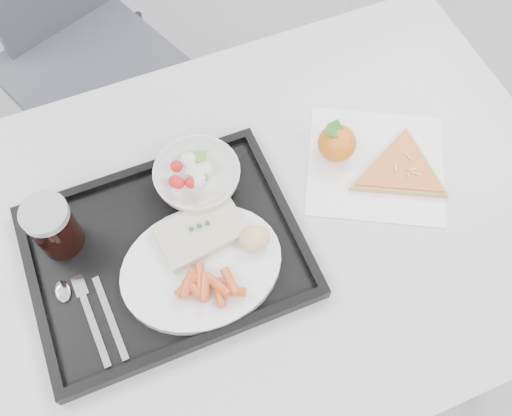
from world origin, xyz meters
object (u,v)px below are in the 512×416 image
Objects in this scene: chair at (76,27)px; pizza_slice at (401,170)px; dinner_plate at (202,267)px; cola_glass at (53,227)px; table at (245,243)px; salad_bowl at (197,177)px; tangerine at (337,143)px; tray at (166,253)px.

chair reaches higher than pizza_slice.
dinner_plate is 0.25m from cola_glass.
table is 7.89× the size of salad_bowl.
tangerine reaches higher than pizza_slice.
chair is at bearing 91.16° from tray.
pizza_slice is (0.40, 0.05, -0.01)m from dinner_plate.
cola_glass is at bearing 171.30° from pizza_slice.
table is 4.44× the size of dinner_plate.
cola_glass is 0.61m from pizza_slice.
table is 13.28× the size of tangerine.
salad_bowl is at bearing 72.39° from dinner_plate.
chair is at bearing 98.92° from salad_bowl.
salad_bowl is at bearing 174.42° from tangerine.
salad_bowl is 1.68× the size of tangerine.
tangerine reaches higher than table.
tangerine is (0.37, -0.74, 0.25)m from chair.
cola_glass is 0.50× the size of pizza_slice.
chair reaches higher than salad_bowl.
dinner_plate is at bearing -34.48° from cola_glass.
tangerine is at bearing -5.58° from salad_bowl.
table is at bearing -159.95° from tangerine.
salad_bowl is at bearing 114.58° from table.
salad_bowl is 0.25m from cola_glass.
chair is (-0.16, 0.82, -0.15)m from table.
tangerine reaches higher than dinner_plate.
pizza_slice is (0.31, -0.01, 0.08)m from table.
pizza_slice is (0.09, -0.09, -0.02)m from tangerine.
tray reaches higher than pizza_slice.
dinner_plate is at bearing -157.17° from tangerine.
dinner_plate is at bearing -173.50° from pizza_slice.
chair reaches higher than cola_glass.
tray is (-0.14, 0.00, 0.08)m from table.
salad_bowl is (-0.05, 0.10, 0.11)m from table.
cola_glass is at bearing 151.57° from tray.
cola_glass reaches higher than tray.
cola_glass is (-0.16, 0.08, 0.06)m from tray.
chair is at bearing 94.11° from dinner_plate.
cola_glass is 0.51m from tangerine.
cola_glass is (-0.30, 0.09, 0.14)m from table.
table is at bearing -78.97° from chair.
cola_glass reaches higher than salad_bowl.
chair is 3.44× the size of dinner_plate.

